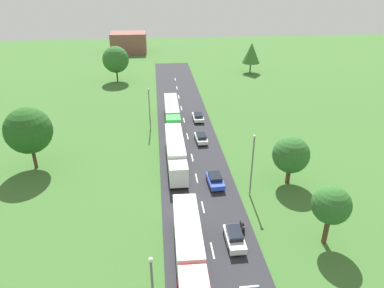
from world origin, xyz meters
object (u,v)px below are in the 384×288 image
(motorcycle_courier, at_px, (242,225))
(tree_pine, at_px, (28,131))
(car_fourth, at_px, (201,138))
(car_second, at_px, (234,238))
(tree_birch, at_px, (331,205))
(tree_ash, at_px, (251,53))
(truck_second, at_px, (176,151))
(distant_building, at_px, (129,42))
(lamppost_second, at_px, (252,163))
(tree_elm, at_px, (116,60))
(truck_third, at_px, (172,112))
(truck_lead, at_px, (189,245))
(car_third, at_px, (215,180))
(tree_oak, at_px, (291,155))
(car_fifth, at_px, (198,117))
(lamppost_third, at_px, (149,107))

(motorcycle_courier, xyz_separation_m, tree_pine, (-26.73, 16.57, 5.37))
(car_fourth, relative_size, motorcycle_courier, 2.07)
(car_second, distance_m, tree_pine, 31.98)
(motorcycle_courier, height_order, tree_birch, tree_birch)
(tree_birch, height_order, tree_ash, tree_ash)
(truck_second, bearing_deg, distant_building, 97.81)
(tree_birch, bearing_deg, lamppost_second, 120.91)
(car_fourth, distance_m, motorcycle_courier, 22.59)
(distant_building, bearing_deg, tree_elm, -91.78)
(truck_third, xyz_separation_m, car_fourth, (4.36, -8.83, -1.32))
(truck_lead, relative_size, distant_building, 1.09)
(car_third, distance_m, tree_elm, 54.46)
(truck_third, bearing_deg, truck_second, -91.07)
(truck_second, distance_m, tree_oak, 16.28)
(tree_ash, bearing_deg, car_fifth, -119.10)
(lamppost_second, xyz_separation_m, tree_pine, (-29.22, 10.11, 1.18))
(lamppost_third, relative_size, tree_birch, 1.14)
(truck_lead, xyz_separation_m, tree_oak, (14.66, 13.24, 2.07))
(truck_second, relative_size, truck_third, 1.00)
(car_fourth, bearing_deg, truck_second, -123.50)
(tree_oak, bearing_deg, car_fifth, 112.08)
(truck_third, relative_size, tree_ash, 1.75)
(tree_birch, bearing_deg, distant_building, 104.46)
(truck_second, distance_m, motorcycle_courier, 16.84)
(truck_second, xyz_separation_m, truck_third, (0.30, 15.87, -0.03))
(truck_third, bearing_deg, tree_pine, -144.34)
(truck_second, relative_size, tree_pine, 1.54)
(car_second, distance_m, car_fifth, 34.29)
(truck_lead, distance_m, lamppost_second, 14.26)
(truck_lead, relative_size, tree_birch, 1.92)
(truck_third, distance_m, tree_elm, 32.07)
(lamppost_second, height_order, distant_building, lamppost_second)
(tree_oak, bearing_deg, truck_second, 155.58)
(truck_third, bearing_deg, car_fourth, -63.70)
(lamppost_third, bearing_deg, truck_third, 33.63)
(motorcycle_courier, relative_size, tree_oak, 0.29)
(tree_oak, bearing_deg, lamppost_third, 132.90)
(truck_third, bearing_deg, tree_oak, -57.43)
(truck_third, distance_m, distant_building, 66.31)
(truck_lead, distance_m, tree_ash, 73.98)
(truck_second, xyz_separation_m, car_fifth, (5.28, 16.54, -1.37))
(car_fifth, distance_m, distant_building, 66.74)
(car_fourth, xyz_separation_m, distant_building, (-15.80, 74.14, 2.52))
(car_fourth, relative_size, distant_building, 0.34)
(truck_third, distance_m, lamppost_third, 5.35)
(truck_third, bearing_deg, tree_ash, 55.34)
(car_fourth, bearing_deg, tree_ash, 65.87)
(lamppost_second, relative_size, lamppost_third, 1.09)
(lamppost_third, height_order, tree_elm, tree_elm)
(car_second, xyz_separation_m, car_third, (-0.17, 11.45, -0.04))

